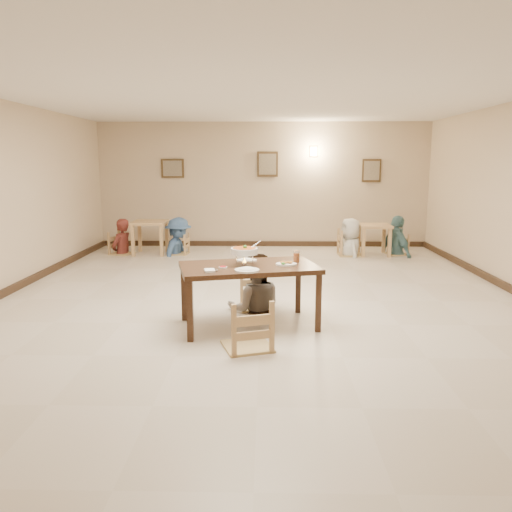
{
  "coord_description": "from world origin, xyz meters",
  "views": [
    {
      "loc": [
        0.07,
        -7.24,
        2.03
      ],
      "look_at": [
        -0.06,
        -0.63,
        0.8
      ],
      "focal_mm": 35.0,
      "sensor_mm": 36.0,
      "label": 1
    }
  ],
  "objects_px": {
    "bg_chair_rl": "(351,231)",
    "bg_chair_lr": "(178,235)",
    "bg_chair_ll": "(121,233)",
    "bg_diner_c": "(351,218)",
    "bg_table_right": "(374,230)",
    "chair_near": "(247,301)",
    "bg_table_left": "(150,227)",
    "main_diner": "(255,253)",
    "drink_glass": "(296,257)",
    "curry_warmer": "(244,251)",
    "bg_chair_rr": "(397,235)",
    "chair_far": "(255,277)",
    "bg_diner_a": "(120,219)",
    "main_table": "(249,272)",
    "bg_diner_d": "(398,215)",
    "bg_diner_b": "(178,217)"
  },
  "relations": [
    {
      "from": "drink_glass",
      "to": "bg_diner_c",
      "type": "height_order",
      "value": "bg_diner_c"
    },
    {
      "from": "chair_near",
      "to": "main_diner",
      "type": "distance_m",
      "value": 1.5
    },
    {
      "from": "chair_near",
      "to": "bg_diner_c",
      "type": "xyz_separation_m",
      "value": [
        2.08,
        5.7,
        0.29
      ]
    },
    {
      "from": "bg_diner_a",
      "to": "chair_far",
      "type": "bearing_deg",
      "value": 60.28
    },
    {
      "from": "chair_near",
      "to": "bg_table_left",
      "type": "bearing_deg",
      "value": -85.1
    },
    {
      "from": "main_table",
      "to": "bg_diner_d",
      "type": "height_order",
      "value": "bg_diner_d"
    },
    {
      "from": "chair_far",
      "to": "bg_diner_c",
      "type": "distance_m",
      "value": 4.64
    },
    {
      "from": "bg_chair_rr",
      "to": "chair_far",
      "type": "bearing_deg",
      "value": -50.1
    },
    {
      "from": "main_diner",
      "to": "bg_chair_ll",
      "type": "xyz_separation_m",
      "value": [
        -3.1,
        4.26,
        -0.32
      ]
    },
    {
      "from": "bg_chair_rr",
      "to": "drink_glass",
      "type": "bearing_deg",
      "value": -42.01
    },
    {
      "from": "bg_chair_rr",
      "to": "curry_warmer",
      "type": "bearing_deg",
      "value": -46.73
    },
    {
      "from": "bg_table_left",
      "to": "bg_chair_lr",
      "type": "bearing_deg",
      "value": -1.33
    },
    {
      "from": "bg_diner_d",
      "to": "bg_diner_c",
      "type": "bearing_deg",
      "value": 76.77
    },
    {
      "from": "bg_diner_a",
      "to": "bg_diner_c",
      "type": "distance_m",
      "value": 5.13
    },
    {
      "from": "main_table",
      "to": "bg_diner_a",
      "type": "height_order",
      "value": "bg_diner_a"
    },
    {
      "from": "chair_far",
      "to": "bg_table_left",
      "type": "distance_m",
      "value": 4.91
    },
    {
      "from": "curry_warmer",
      "to": "bg_chair_ll",
      "type": "bearing_deg",
      "value": 121.04
    },
    {
      "from": "bg_table_right",
      "to": "bg_chair_rl",
      "type": "relative_size",
      "value": 0.63
    },
    {
      "from": "bg_chair_ll",
      "to": "bg_diner_c",
      "type": "height_order",
      "value": "bg_diner_c"
    },
    {
      "from": "main_diner",
      "to": "bg_diner_a",
      "type": "relative_size",
      "value": 1.0
    },
    {
      "from": "bg_chair_ll",
      "to": "bg_chair_rl",
      "type": "relative_size",
      "value": 0.88
    },
    {
      "from": "bg_table_left",
      "to": "bg_diner_b",
      "type": "height_order",
      "value": "bg_diner_b"
    },
    {
      "from": "chair_far",
      "to": "drink_glass",
      "type": "distance_m",
      "value": 0.88
    },
    {
      "from": "chair_far",
      "to": "bg_chair_lr",
      "type": "xyz_separation_m",
      "value": [
        -1.83,
        4.23,
        -0.01
      ]
    },
    {
      "from": "chair_far",
      "to": "bg_table_left",
      "type": "relative_size",
      "value": 1.2
    },
    {
      "from": "bg_chair_rl",
      "to": "bg_diner_c",
      "type": "distance_m",
      "value": 0.29
    },
    {
      "from": "drink_glass",
      "to": "bg_chair_ll",
      "type": "xyz_separation_m",
      "value": [
        -3.64,
        4.77,
        -0.37
      ]
    },
    {
      "from": "chair_near",
      "to": "main_table",
      "type": "bearing_deg",
      "value": -107.13
    },
    {
      "from": "chair_far",
      "to": "bg_chair_ll",
      "type": "xyz_separation_m",
      "value": [
        -3.11,
        4.19,
        0.03
      ]
    },
    {
      "from": "bg_chair_rr",
      "to": "bg_diner_c",
      "type": "relative_size",
      "value": 0.53
    },
    {
      "from": "main_table",
      "to": "bg_diner_c",
      "type": "bearing_deg",
      "value": 53.28
    },
    {
      "from": "bg_chair_rl",
      "to": "bg_chair_lr",
      "type": "bearing_deg",
      "value": 87.6
    },
    {
      "from": "drink_glass",
      "to": "bg_table_left",
      "type": "distance_m",
      "value": 5.68
    },
    {
      "from": "curry_warmer",
      "to": "bg_diner_c",
      "type": "xyz_separation_m",
      "value": [
        2.14,
        4.93,
        -0.13
      ]
    },
    {
      "from": "bg_table_left",
      "to": "bg_diner_b",
      "type": "bearing_deg",
      "value": -1.33
    },
    {
      "from": "chair_near",
      "to": "drink_glass",
      "type": "relative_size",
      "value": 7.01
    },
    {
      "from": "curry_warmer",
      "to": "bg_chair_rr",
      "type": "distance_m",
      "value": 6.01
    },
    {
      "from": "bg_diner_a",
      "to": "chair_near",
      "type": "bearing_deg",
      "value": 51.74
    },
    {
      "from": "main_table",
      "to": "bg_chair_lr",
      "type": "bearing_deg",
      "value": 95.6
    },
    {
      "from": "bg_diner_a",
      "to": "bg_diner_b",
      "type": "height_order",
      "value": "bg_diner_b"
    },
    {
      "from": "bg_diner_b",
      "to": "bg_diner_d",
      "type": "relative_size",
      "value": 0.94
    },
    {
      "from": "bg_diner_a",
      "to": "bg_diner_b",
      "type": "bearing_deg",
      "value": 115.28
    },
    {
      "from": "main_table",
      "to": "main_diner",
      "type": "relative_size",
      "value": 1.15
    },
    {
      "from": "bg_diner_b",
      "to": "bg_diner_d",
      "type": "height_order",
      "value": "bg_diner_d"
    },
    {
      "from": "bg_table_right",
      "to": "bg_diner_a",
      "type": "distance_m",
      "value": 5.67
    },
    {
      "from": "bg_table_right",
      "to": "bg_chair_rr",
      "type": "bearing_deg",
      "value": 7.44
    },
    {
      "from": "chair_near",
      "to": "bg_diner_c",
      "type": "distance_m",
      "value": 6.07
    },
    {
      "from": "drink_glass",
      "to": "bg_chair_ll",
      "type": "relative_size",
      "value": 0.16
    },
    {
      "from": "bg_chair_lr",
      "to": "bg_chair_rr",
      "type": "height_order",
      "value": "bg_chair_rr"
    },
    {
      "from": "bg_table_left",
      "to": "bg_diner_a",
      "type": "xyz_separation_m",
      "value": [
        -0.64,
        -0.05,
        0.19
      ]
    }
  ]
}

